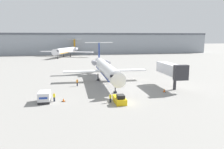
{
  "coord_description": "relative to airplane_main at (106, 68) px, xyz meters",
  "views": [
    {
      "loc": [
        -9.33,
        -38.33,
        12.43
      ],
      "look_at": [
        0.0,
        11.31,
        3.54
      ],
      "focal_mm": 35.0,
      "sensor_mm": 36.0,
      "label": 1
    }
  ],
  "objects": [
    {
      "name": "worker_by_wing",
      "position": [
        -8.11,
        -4.91,
        -2.59
      ],
      "size": [
        0.4,
        0.26,
        1.83
      ],
      "color": "#232838",
      "rests_on": "ground"
    },
    {
      "name": "jet_bridge",
      "position": [
        14.32,
        -10.79,
        0.88
      ],
      "size": [
        3.2,
        11.56,
        6.19
      ],
      "color": "#2D2D33",
      "rests_on": "ground"
    },
    {
      "name": "worker_on_apron",
      "position": [
        -12.87,
        -17.43,
        -2.66
      ],
      "size": [
        0.4,
        0.24,
        1.72
      ],
      "color": "#232838",
      "rests_on": "ground"
    },
    {
      "name": "airplane_parked_far_left",
      "position": [
        -12.2,
        76.41,
        0.26
      ],
      "size": [
        32.21,
        30.16,
        10.66
      ],
      "color": "white",
      "rests_on": "ground"
    },
    {
      "name": "pushback_tug",
      "position": [
        -0.66,
        -20.64,
        -2.9
      ],
      "size": [
        1.92,
        4.47,
        1.8
      ],
      "color": "yellow",
      "rests_on": "ground"
    },
    {
      "name": "traffic_cone_left",
      "position": [
        -11.12,
        -17.85,
        -3.26
      ],
      "size": [
        0.72,
        0.72,
        0.63
      ],
      "color": "black",
      "rests_on": "ground"
    },
    {
      "name": "ground_plane",
      "position": [
        -0.08,
        -21.08,
        -3.56
      ],
      "size": [
        600.0,
        600.0,
        0.0
      ],
      "primitive_type": "plane",
      "color": "gray"
    },
    {
      "name": "terminal_building",
      "position": [
        -0.08,
        98.92,
        3.77
      ],
      "size": [
        180.0,
        16.8,
        14.6
      ],
      "color": "#8C939E",
      "rests_on": "ground"
    },
    {
      "name": "airplane_main",
      "position": [
        0.0,
        0.0,
        0.0
      ],
      "size": [
        23.31,
        33.49,
        10.38
      ],
      "color": "white",
      "rests_on": "ground"
    },
    {
      "name": "worker_near_tug",
      "position": [
        -2.32,
        -20.11,
        -2.67
      ],
      "size": [
        0.4,
        0.24,
        1.7
      ],
      "color": "#232838",
      "rests_on": "ground"
    },
    {
      "name": "luggage_cart",
      "position": [
        -14.67,
        -17.56,
        -2.54
      ],
      "size": [
        2.14,
        3.43,
        2.04
      ],
      "color": "#232326",
      "rests_on": "ground"
    },
    {
      "name": "traffic_cone_right",
      "position": [
        10.96,
        -14.72,
        -3.16
      ],
      "size": [
        0.59,
        0.59,
        0.83
      ],
      "color": "black",
      "rests_on": "ground"
    }
  ]
}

